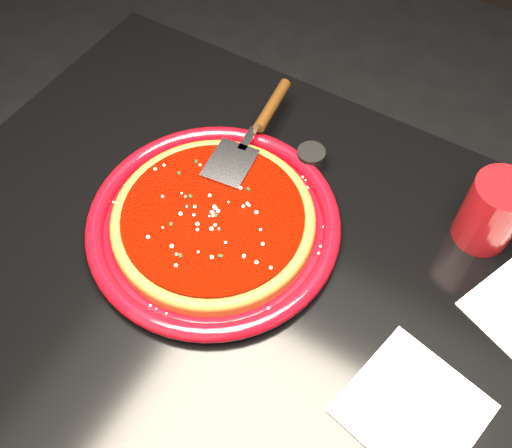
{
  "coord_description": "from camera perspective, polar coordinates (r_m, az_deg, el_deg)",
  "views": [
    {
      "loc": [
        0.18,
        -0.37,
        1.51
      ],
      "look_at": [
        -0.08,
        0.06,
        0.77
      ],
      "focal_mm": 40.0,
      "sensor_mm": 36.0,
      "label": 1
    }
  ],
  "objects": [
    {
      "name": "floor",
      "position": [
        1.57,
        1.56,
        -18.89
      ],
      "size": [
        4.0,
        4.0,
        0.01
      ],
      "primitive_type": "cube",
      "color": "black",
      "rests_on": "ground"
    },
    {
      "name": "table",
      "position": [
        1.21,
        1.98,
        -14.22
      ],
      "size": [
        1.2,
        0.8,
        0.75
      ],
      "primitive_type": "cube",
      "color": "black",
      "rests_on": "floor"
    },
    {
      "name": "plate",
      "position": [
        0.9,
        -4.25,
        0.11
      ],
      "size": [
        0.51,
        0.51,
        0.03
      ],
      "primitive_type": "cylinder",
      "rotation": [
        0.0,
        0.0,
        0.33
      ],
      "color": "maroon",
      "rests_on": "table"
    },
    {
      "name": "pizza_crust",
      "position": [
        0.9,
        -4.27,
        0.28
      ],
      "size": [
        0.41,
        0.41,
        0.02
      ],
      "primitive_type": "cylinder",
      "rotation": [
        0.0,
        0.0,
        0.33
      ],
      "color": "brown",
      "rests_on": "plate"
    },
    {
      "name": "pizza_crust_rim",
      "position": [
        0.89,
        -4.3,
        0.57
      ],
      "size": [
        0.41,
        0.41,
        0.02
      ],
      "primitive_type": "torus",
      "rotation": [
        0.0,
        0.0,
        0.33
      ],
      "color": "brown",
      "rests_on": "plate"
    },
    {
      "name": "pizza_sauce",
      "position": [
        0.89,
        -4.33,
        0.78
      ],
      "size": [
        0.36,
        0.36,
        0.01
      ],
      "primitive_type": "cylinder",
      "rotation": [
        0.0,
        0.0,
        0.33
      ],
      "color": "#610800",
      "rests_on": "plate"
    },
    {
      "name": "parmesan_dusting",
      "position": [
        0.88,
        -4.36,
        1.07
      ],
      "size": [
        0.28,
        0.28,
        0.01
      ],
      "primitive_type": null,
      "color": "beige",
      "rests_on": "plate"
    },
    {
      "name": "basil_flecks",
      "position": [
        0.88,
        -4.35,
        1.03
      ],
      "size": [
        0.25,
        0.25,
        0.0
      ],
      "primitive_type": null,
      "color": "black",
      "rests_on": "plate"
    },
    {
      "name": "pizza_server",
      "position": [
        0.98,
        -0.21,
        9.27
      ],
      "size": [
        0.12,
        0.3,
        0.02
      ],
      "primitive_type": null,
      "rotation": [
        0.0,
        0.0,
        0.13
      ],
      "color": "silver",
      "rests_on": "plate"
    },
    {
      "name": "cup",
      "position": [
        0.92,
        22.52,
        1.11
      ],
      "size": [
        0.09,
        0.09,
        0.12
      ],
      "primitive_type": "cylinder",
      "rotation": [
        0.0,
        0.0,
        -0.06
      ],
      "color": "maroon",
      "rests_on": "table"
    },
    {
      "name": "napkin_a",
      "position": [
        0.82,
        15.45,
        -17.34
      ],
      "size": [
        0.2,
        0.2,
        0.0
      ],
      "primitive_type": "cube",
      "rotation": [
        0.0,
        0.0,
        -0.22
      ],
      "color": "white",
      "rests_on": "table"
    },
    {
      "name": "ramekin",
      "position": [
        0.98,
        5.48,
        6.53
      ],
      "size": [
        0.05,
        0.05,
        0.04
      ],
      "primitive_type": "cylinder",
      "rotation": [
        0.0,
        0.0,
        0.14
      ],
      "color": "black",
      "rests_on": "table"
    }
  ]
}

